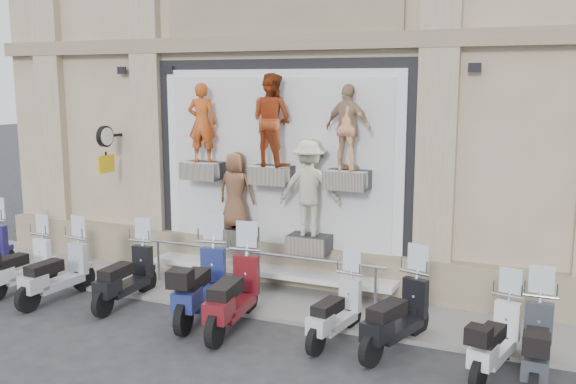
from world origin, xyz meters
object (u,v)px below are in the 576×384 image
scooter_d (125,265)px  scooter_g (335,300)px  scooter_i (496,327)px  scooter_e (200,271)px  scooter_h (397,302)px  scooter_j (538,331)px  scooter_c (56,262)px  scooter_b (21,256)px  scooter_f (233,281)px  clock_sign_bracket (106,143)px  guard_rail (259,275)px

scooter_d → scooter_g: 4.15m
scooter_i → scooter_e: bearing=-170.4°
scooter_h → scooter_j: scooter_h is taller
scooter_c → scooter_h: 6.47m
scooter_d → scooter_b: bearing=-177.7°
scooter_d → scooter_i: (6.61, -0.24, -0.05)m
scooter_f → scooter_j: (4.74, -0.04, -0.10)m
clock_sign_bracket → scooter_i: 8.88m
clock_sign_bracket → scooter_j: size_ratio=0.54×
scooter_h → scooter_c: bearing=-161.3°
guard_rail → scooter_h: bearing=-23.7°
guard_rail → scooter_f: scooter_f is taller
scooter_h → scooter_j: size_ratio=1.04×
scooter_e → scooter_h: size_ratio=1.10×
scooter_f → scooter_j: size_ratio=1.13×
scooter_d → scooter_f: (2.42, -0.27, 0.09)m
scooter_e → scooter_h: scooter_e is taller
scooter_i → scooter_j: bearing=4.8°
scooter_e → scooter_g: bearing=-10.0°
scooter_g → scooter_b: bearing=-170.6°
scooter_b → scooter_c: (1.04, -0.15, 0.04)m
scooter_f → scooter_h: scooter_f is taller
clock_sign_bracket → scooter_c: size_ratio=0.54×
scooter_f → scooter_g: 1.75m
scooter_h → clock_sign_bracket: bearing=-178.9°
scooter_d → scooter_j: size_ratio=1.01×
scooter_e → scooter_i: 4.96m
clock_sign_bracket → scooter_g: bearing=-17.1°
scooter_d → scooter_c: bearing=-167.7°
clock_sign_bracket → scooter_e: size_ratio=0.48×
scooter_b → scooter_j: size_ratio=0.95×
guard_rail → scooter_b: scooter_b is taller
clock_sign_bracket → scooter_g: clock_sign_bracket is taller
scooter_g → scooter_e: bearing=-171.9°
scooter_b → scooter_h: scooter_h is taller
scooter_h → scooter_i: bearing=7.0°
scooter_h → guard_rail: bearing=172.0°
scooter_i → scooter_c: bearing=-167.4°
guard_rail → scooter_j: scooter_j is taller
scooter_c → scooter_d: bearing=17.9°
scooter_g → scooter_i: size_ratio=0.98×
scooter_i → scooter_b: bearing=-168.5°
clock_sign_bracket → scooter_c: clock_sign_bracket is taller
guard_rail → scooter_c: (-3.44, -1.66, 0.30)m
scooter_c → scooter_i: scooter_c is taller
scooter_b → scooter_j: bearing=0.8°
scooter_d → scooter_f: size_ratio=0.89×
scooter_d → scooter_g: bearing=-3.0°
scooter_d → scooter_g: size_ratio=1.10×
scooter_b → scooter_c: scooter_c is taller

